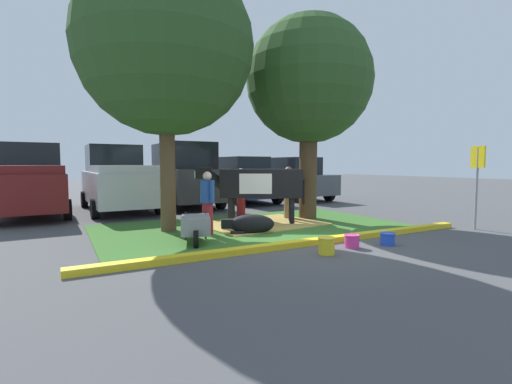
{
  "coord_description": "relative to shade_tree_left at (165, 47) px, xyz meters",
  "views": [
    {
      "loc": [
        -4.7,
        -6.8,
        1.69
      ],
      "look_at": [
        0.29,
        2.35,
        0.9
      ],
      "focal_mm": 25.64,
      "sensor_mm": 36.0,
      "label": 1
    }
  ],
  "objects": [
    {
      "name": "parking_sign",
      "position": [
        7.11,
        -3.52,
        -3.01
      ],
      "size": [
        0.16,
        0.43,
        2.16
      ],
      "color": "#99999E",
      "rests_on": "ground"
    },
    {
      "name": "calf_lying",
      "position": [
        1.66,
        -1.3,
        -4.3
      ],
      "size": [
        1.32,
        0.88,
        0.48
      ],
      "color": "black",
      "rests_on": "ground"
    },
    {
      "name": "shade_tree_left",
      "position": [
        0.0,
        0.0,
        0.0
      ],
      "size": [
        4.32,
        4.32,
        6.72
      ],
      "color": "brown",
      "rests_on": "ground"
    },
    {
      "name": "person_visitor_far",
      "position": [
        0.71,
        -0.9,
        -3.73
      ],
      "size": [
        0.34,
        0.53,
        1.52
      ],
      "color": "maroon",
      "rests_on": "ground"
    },
    {
      "name": "hatchback_white",
      "position": [
        4.83,
        5.49,
        -3.55
      ],
      "size": [
        2.1,
        4.44,
        2.02
      ],
      "color": "navy",
      "rests_on": "ground"
    },
    {
      "name": "bucket_pink",
      "position": [
        2.79,
        -3.58,
        -4.4
      ],
      "size": [
        0.32,
        0.32,
        0.27
      ],
      "color": "#EA3893",
      "rests_on": "ground"
    },
    {
      "name": "person_visitor_near",
      "position": [
        2.59,
        1.11,
        -3.7
      ],
      "size": [
        0.5,
        0.34,
        1.57
      ],
      "color": "maroon",
      "rests_on": "ground"
    },
    {
      "name": "pickup_truck_maroon",
      "position": [
        -3.24,
        5.12,
        -3.42
      ],
      "size": [
        2.32,
        5.45,
        2.42
      ],
      "color": "maroon",
      "rests_on": "ground"
    },
    {
      "name": "hay_bedding",
      "position": [
        2.56,
        -0.22,
        -4.51
      ],
      "size": [
        3.43,
        2.72,
        0.04
      ],
      "primitive_type": "cube",
      "rotation": [
        0.0,
        0.0,
        0.1
      ],
      "color": "tan",
      "rests_on": "ground"
    },
    {
      "name": "wheelbarrow",
      "position": [
        0.14,
        -1.67,
        -4.15
      ],
      "size": [
        0.95,
        1.6,
        0.63
      ],
      "color": "gray",
      "rests_on": "ground"
    },
    {
      "name": "sedan_red",
      "position": [
        7.63,
        5.45,
        -3.55
      ],
      "size": [
        2.1,
        4.44,
        2.02
      ],
      "color": "#4C5156",
      "rests_on": "ground"
    },
    {
      "name": "pickup_truck_black",
      "position": [
        -0.49,
        5.05,
        -3.42
      ],
      "size": [
        2.32,
        5.45,
        2.42
      ],
      "color": "silver",
      "rests_on": "ground"
    },
    {
      "name": "cow_holstein",
      "position": [
        2.59,
        0.04,
        -3.4
      ],
      "size": [
        2.85,
        1.98,
        1.6
      ],
      "color": "black",
      "rests_on": "ground"
    },
    {
      "name": "grass_island",
      "position": [
        2.19,
        -0.48,
        -4.53
      ],
      "size": [
        8.05,
        4.68,
        0.02
      ],
      "primitive_type": "cube",
      "color": "#386B28",
      "rests_on": "ground"
    },
    {
      "name": "ground_plane",
      "position": [
        2.27,
        -2.27,
        -4.54
      ],
      "size": [
        80.0,
        80.0,
        0.0
      ],
      "primitive_type": "plane",
      "color": "#4C4C4F"
    },
    {
      "name": "shade_tree_right",
      "position": [
        4.37,
        0.05,
        -0.34
      ],
      "size": [
        3.81,
        3.81,
        6.15
      ],
      "color": "#4C3823",
      "rests_on": "ground"
    },
    {
      "name": "bucket_blue",
      "position": [
        3.61,
        -3.76,
        -4.4
      ],
      "size": [
        0.32,
        0.32,
        0.26
      ],
      "color": "blue",
      "rests_on": "ground"
    },
    {
      "name": "suv_dark_grey",
      "position": [
        1.99,
        5.12,
        -3.27
      ],
      "size": [
        2.21,
        4.64,
        2.52
      ],
      "color": "#3D3D42",
      "rests_on": "ground"
    },
    {
      "name": "bucket_yellow",
      "position": [
        1.98,
        -3.76,
        -4.37
      ],
      "size": [
        0.33,
        0.33,
        0.32
      ],
      "color": "yellow",
      "rests_on": "ground"
    },
    {
      "name": "curb_yellow",
      "position": [
        2.19,
        -2.97,
        -4.48
      ],
      "size": [
        9.25,
        0.24,
        0.12
      ],
      "primitive_type": "cube",
      "color": "yellow",
      "rests_on": "ground"
    },
    {
      "name": "person_handler",
      "position": [
        3.81,
        0.29,
        -3.67
      ],
      "size": [
        0.34,
        0.53,
        1.62
      ],
      "color": "#9E7F5B",
      "rests_on": "ground"
    }
  ]
}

